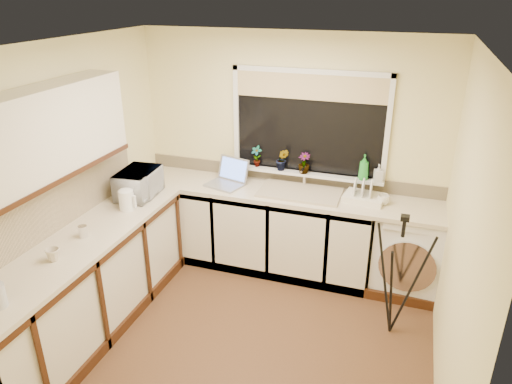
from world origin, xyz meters
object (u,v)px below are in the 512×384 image
(dish_rack, at_px, (364,198))
(soap_bottle_green, at_px, (364,167))
(steel_jar, at_px, (83,231))
(kettle, at_px, (127,200))
(cup_back, at_px, (383,200))
(microwave, at_px, (139,183))
(plant_c, at_px, (304,163))
(plant_b, at_px, (282,160))
(soap_bottle_clear, at_px, (378,173))
(plant_a, at_px, (257,156))
(cup_left, at_px, (53,255))
(tripod, at_px, (397,277))
(washing_machine, at_px, (409,248))
(laptop, at_px, (228,178))

(dish_rack, height_order, soap_bottle_green, soap_bottle_green)
(dish_rack, bearing_deg, steel_jar, -137.45)
(kettle, bearing_deg, cup_back, 21.27)
(microwave, xyz_separation_m, plant_c, (1.49, 0.76, 0.12))
(dish_rack, bearing_deg, plant_c, 173.50)
(plant_b, xyz_separation_m, soap_bottle_green, (0.84, 0.00, 0.01))
(soap_bottle_green, distance_m, soap_bottle_clear, 0.15)
(dish_rack, distance_m, plant_a, 1.21)
(cup_left, bearing_deg, microwave, 91.05)
(kettle, height_order, plant_c, plant_c)
(soap_bottle_clear, distance_m, cup_back, 0.29)
(plant_c, xyz_separation_m, soap_bottle_green, (0.60, 0.01, 0.02))
(plant_b, relative_size, plant_c, 1.09)
(soap_bottle_green, xyz_separation_m, cup_back, (0.23, -0.20, -0.23))
(plant_b, xyz_separation_m, cup_back, (1.07, -0.20, -0.22))
(tripod, xyz_separation_m, steel_jar, (-2.53, -0.74, 0.38))
(tripod, bearing_deg, microwave, 159.24)
(cup_back, bearing_deg, plant_a, 170.60)
(soap_bottle_green, distance_m, cup_left, 2.92)
(kettle, distance_m, soap_bottle_green, 2.32)
(dish_rack, distance_m, plant_c, 0.71)
(steel_jar, relative_size, soap_bottle_green, 0.39)
(microwave, relative_size, soap_bottle_green, 1.88)
(plant_a, bearing_deg, soap_bottle_clear, -1.07)
(plant_c, relative_size, cup_back, 1.82)
(washing_machine, bearing_deg, dish_rack, -176.21)
(laptop, bearing_deg, plant_b, 35.51)
(steel_jar, height_order, plant_b, plant_b)
(kettle, relative_size, soap_bottle_green, 0.72)
(washing_machine, xyz_separation_m, laptop, (-1.89, -0.03, 0.52))
(steel_jar, distance_m, cup_back, 2.74)
(soap_bottle_green, height_order, cup_left, soap_bottle_green)
(steel_jar, height_order, cup_left, steel_jar)
(plant_a, bearing_deg, tripod, -31.03)
(tripod, distance_m, microwave, 2.58)
(plant_c, height_order, soap_bottle_green, soap_bottle_green)
(soap_bottle_green, bearing_deg, dish_rack, -75.05)
(plant_a, height_order, plant_c, plant_a)
(plant_b, distance_m, cup_left, 2.40)
(plant_a, xyz_separation_m, cup_left, (-0.95, -2.07, -0.21))
(soap_bottle_green, xyz_separation_m, cup_left, (-2.07, -2.05, -0.23))
(dish_rack, bearing_deg, washing_machine, 8.06)
(plant_b, bearing_deg, dish_rack, -10.84)
(tripod, relative_size, cup_back, 9.69)
(laptop, bearing_deg, dish_rack, 16.66)
(tripod, xyz_separation_m, plant_a, (-1.57, 0.94, 0.59))
(microwave, height_order, plant_a, plant_a)
(kettle, distance_m, steel_jar, 0.58)
(laptop, distance_m, plant_b, 0.60)
(laptop, relative_size, cup_back, 3.76)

